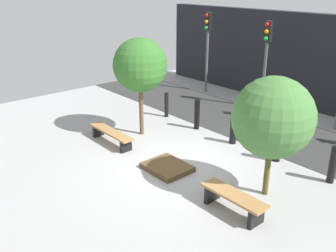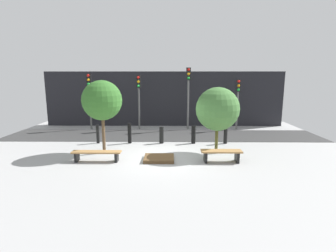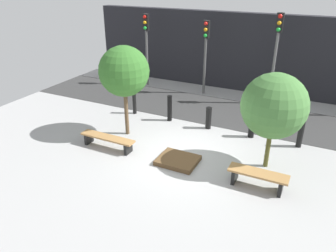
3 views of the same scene
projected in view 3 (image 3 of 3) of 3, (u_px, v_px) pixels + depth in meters
ground_plane at (183, 156)px, 10.59m from camera, size 18.00×18.00×0.00m
road_strip at (222, 112)px, 13.95m from camera, size 18.00×3.10×0.01m
building_facade at (246, 53)px, 15.80m from camera, size 16.20×0.50×3.71m
bench_left at (108, 140)px, 10.97m from camera, size 1.97×0.39×0.42m
bench_right at (258, 177)px, 8.96m from camera, size 1.62×0.47×0.48m
planter_bed at (178, 160)px, 10.23m from camera, size 1.22×1.01×0.14m
tree_behind_left_bench at (124, 72)px, 11.08m from camera, size 1.73×1.73×3.23m
tree_behind_right_bench at (274, 106)px, 9.23m from camera, size 1.89×1.89×2.93m
bollard_far_left at (134, 103)px, 13.60m from camera, size 0.16×0.16×0.96m
bollard_left at (170, 108)px, 12.92m from camera, size 0.18×0.18×1.05m
bollard_center at (209, 118)px, 12.31m from camera, size 0.22×0.22×0.85m
bollard_right at (252, 125)px, 11.64m from camera, size 0.22×0.22×0.91m
bollard_far_right at (301, 133)px, 10.97m from camera, size 0.19×0.19×1.01m
traffic_light_west at (146, 37)px, 16.26m from camera, size 0.28×0.27×3.56m
traffic_light_mid_west at (206, 44)px, 15.04m from camera, size 0.28×0.27×3.44m
traffic_light_mid_east at (277, 43)px, 13.65m from camera, size 0.28×0.27×3.92m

